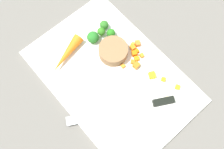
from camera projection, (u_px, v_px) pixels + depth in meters
The scene contains 23 objects.
ground_plane at pixel (112, 77), 0.84m from camera, with size 4.00×4.00×0.00m, color #66615B.
cutting_board at pixel (112, 76), 0.84m from camera, with size 0.54×0.36×0.01m, color white.
prep_bowl at pixel (113, 51), 0.84m from camera, with size 0.10×0.10×0.04m, color olive.
chef_knife at pixel (138, 107), 0.79m from camera, with size 0.19×0.31×0.02m.
whole_carrot at pixel (66, 54), 0.84m from camera, with size 0.04×0.04×0.15m, color orange.
carrot_dice_0 at pixel (137, 51), 0.85m from camera, with size 0.01×0.01×0.01m, color orange.
carrot_dice_1 at pixel (133, 62), 0.84m from camera, with size 0.01×0.01×0.01m, color orange.
carrot_dice_2 at pixel (142, 56), 0.85m from camera, with size 0.01×0.01×0.01m, color orange.
carrot_dice_3 at pixel (133, 48), 0.86m from camera, with size 0.02×0.02×0.02m, color orange.
carrot_dice_4 at pixel (136, 59), 0.84m from camera, with size 0.02×0.02×0.01m, color orange.
carrot_dice_5 at pixel (138, 43), 0.86m from camera, with size 0.02×0.02×0.02m, color orange.
carrot_dice_6 at pixel (136, 65), 0.83m from camera, with size 0.02×0.02×0.02m, color orange.
carrot_dice_7 at pixel (134, 53), 0.85m from camera, with size 0.02×0.02×0.02m, color orange.
carrot_dice_8 at pixel (124, 67), 0.83m from camera, with size 0.01×0.01×0.01m, color orange.
carrot_dice_9 at pixel (133, 44), 0.86m from camera, with size 0.01×0.01×0.01m, color orange.
pepper_dice_0 at pixel (167, 99), 0.80m from camera, with size 0.01×0.01×0.01m, color yellow.
pepper_dice_1 at pixel (163, 79), 0.82m from camera, with size 0.01×0.01×0.01m, color yellow.
pepper_dice_2 at pixel (152, 75), 0.82m from camera, with size 0.02×0.02×0.02m, color yellow.
pepper_dice_3 at pixel (178, 87), 0.81m from camera, with size 0.01×0.01×0.01m, color yellow.
broccoli_floret_0 at pixel (111, 33), 0.86m from camera, with size 0.03×0.03×0.03m.
broccoli_floret_1 at pixel (93, 37), 0.86m from camera, with size 0.04×0.04×0.04m.
broccoli_floret_2 at pixel (101, 32), 0.86m from camera, with size 0.03×0.03×0.04m.
broccoli_floret_3 at pixel (104, 25), 0.88m from camera, with size 0.03×0.03×0.03m.
Camera 1 is at (-0.21, 0.19, 0.79)m, focal length 40.79 mm.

